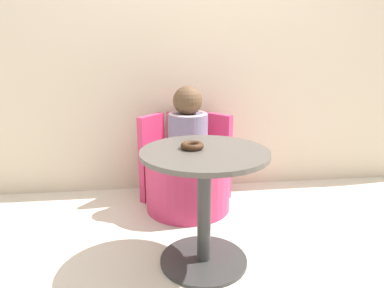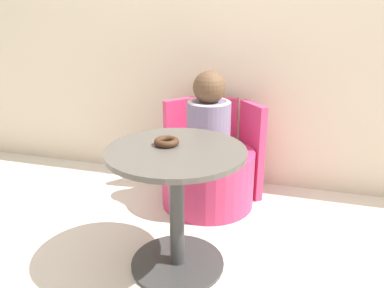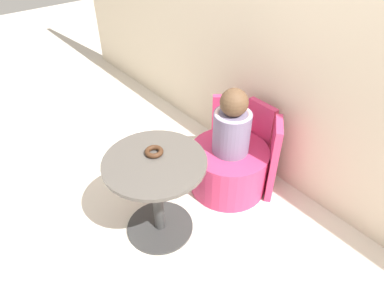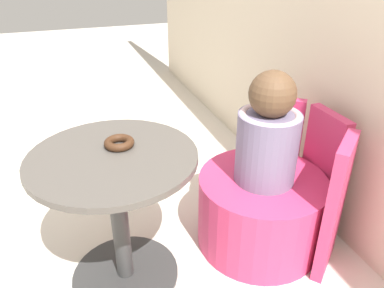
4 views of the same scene
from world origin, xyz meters
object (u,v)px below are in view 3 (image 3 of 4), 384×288
object	(u,v)px
tub_chair	(228,168)
donut	(154,152)
round_table	(157,185)
child_figure	(232,125)

from	to	relation	value
tub_chair	donut	world-z (taller)	donut
round_table	tub_chair	distance (m)	0.72
tub_chair	donut	bearing A→B (deg)	-94.37
donut	child_figure	bearing A→B (deg)	85.63
round_table	donut	size ratio (longest dim) A/B	5.50
round_table	tub_chair	size ratio (longest dim) A/B	1.08
round_table	child_figure	distance (m)	0.70
donut	round_table	bearing A→B (deg)	-33.09
tub_chair	child_figure	distance (m)	0.42
round_table	tub_chair	world-z (taller)	round_table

